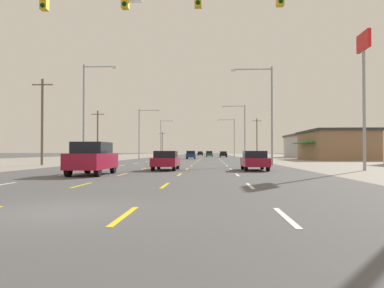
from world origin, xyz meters
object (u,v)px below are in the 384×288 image
Objects in this scene: sedan_far_right_far at (223,154)px; sedan_center_turn_farthest at (200,153)px; hatchback_inner_right_farther at (209,154)px; streetlight_left_row_1 at (141,130)px; sedan_center_turn_mid at (166,160)px; streetlight_right_row_0 at (268,108)px; streetlight_left_row_2 at (162,136)px; streetlight_left_row_0 at (87,108)px; streetlight_right_row_1 at (242,127)px; streetlight_right_row_2 at (233,135)px; suv_inner_left_nearest at (92,158)px; sedan_far_right_near at (254,160)px; hatchback_center_turn_midfar at (191,155)px; pole_sign_right_row_0 at (364,67)px.

sedan_far_right_far is 1.00× the size of sedan_center_turn_farthest.
streetlight_left_row_1 is (-13.02, -26.01, 4.79)m from hatchback_inner_right_farther.
sedan_center_turn_mid is 0.43× the size of streetlight_right_row_0.
streetlight_left_row_0 is at bearing -89.99° from streetlight_left_row_2.
sedan_center_turn_mid is 45.79m from streetlight_right_row_1.
streetlight_right_row_2 is (9.43, 77.00, 5.29)m from sedan_center_turn_mid.
sedan_far_right_near is at bearing 30.51° from suv_inner_left_nearest.
streetlight_left_row_1 reaches higher than sedan_center_turn_farthest.
streetlight_right_row_2 is at bearing 0.00° from streetlight_left_row_2.
streetlight_right_row_0 is at bearing -83.74° from hatchback_inner_right_farther.
suv_inner_left_nearest is 1.26× the size of hatchback_inner_right_farther.
sedan_center_turn_farthest is at bearing 68.15° from streetlight_left_row_2.
sedan_center_turn_farthest is (-6.63, 35.05, 0.00)m from sedan_far_right_far.
streetlight_left_row_1 is (-9.98, 44.50, 4.82)m from sedan_center_turn_mid.
sedan_center_turn_farthest is at bearing 99.43° from streetlight_right_row_1.
suv_inner_left_nearest is at bearing -98.01° from sedan_far_right_far.
streetlight_right_row_1 is (9.78, 0.74, 5.21)m from hatchback_center_turn_midfar.
hatchback_center_turn_midfar and hatchback_inner_right_farther have the same top height.
hatchback_center_turn_midfar is 33.65m from streetlight_left_row_0.
streetlight_left_row_2 is at bearing 153.68° from hatchback_inner_right_farther.
pole_sign_right_row_0 reaches higher than hatchback_inner_right_farther.
sedan_far_right_near is (10.43, 6.15, -0.27)m from suv_inner_left_nearest.
streetlight_right_row_2 is (9.77, 33.24, 5.26)m from hatchback_center_turn_midfar.
sedan_far_right_near is 10.72m from pole_sign_right_row_0.
hatchback_center_turn_midfar is at bearing 107.15° from streetlight_right_row_0.
streetlight_left_row_0 is 32.51m from streetlight_left_row_1.
streetlight_right_row_2 is (-0.03, 65.00, 0.00)m from streetlight_right_row_0.
hatchback_center_turn_midfar is 0.37× the size of streetlight_right_row_0.
hatchback_center_turn_midfar reaches higher than sedan_center_turn_mid.
pole_sign_right_row_0 is (8.16, 0.16, 6.96)m from sedan_far_right_near.
streetlight_right_row_1 reaches higher than sedan_far_right_near.
sedan_center_turn_mid and sedan_far_right_far have the same top height.
hatchback_inner_right_farther is (6.80, 76.75, -0.24)m from suv_inner_left_nearest.
hatchback_inner_right_farther is at bearing -84.30° from sedan_center_turn_farthest.
sedan_far_right_near is 6.68m from sedan_center_turn_mid.
sedan_far_right_near is 47.85m from streetlight_left_row_1.
sedan_center_turn_farthest is at bearing 95.70° from hatchback_inner_right_farther.
streetlight_left_row_1 is (-19.44, 32.50, -0.47)m from streetlight_right_row_0.
sedan_far_right_far and sedan_center_turn_farthest have the same top height.
sedan_far_right_far is at bearing 97.08° from pole_sign_right_row_0.
sedan_center_turn_farthest is 0.44× the size of streetlight_left_row_2.
hatchback_center_turn_midfar is (3.41, 50.00, -0.24)m from suv_inner_left_nearest.
sedan_far_right_far is at bearing 73.16° from streetlight_left_row_0.
hatchback_inner_right_farther is at bearing 82.79° from hatchback_center_turn_midfar.
sedan_far_right_near is at bearing -93.55° from streetlight_right_row_1.
sedan_far_right_far is (6.87, 23.11, -0.03)m from hatchback_center_turn_midfar.
streetlight_left_row_0 is at bearing -107.04° from hatchback_center_turn_midfar.
streetlight_left_row_2 is at bearing 121.00° from streetlight_right_row_1.
sedan_far_right_near is 1.15× the size of hatchback_inner_right_farther.
streetlight_right_row_0 is 1.01× the size of streetlight_right_row_1.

